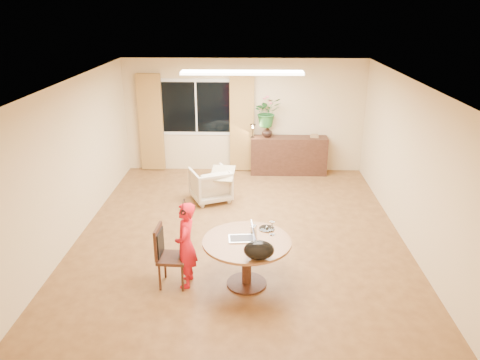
# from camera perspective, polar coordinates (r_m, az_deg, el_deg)

# --- Properties ---
(floor) EXTENTS (6.50, 6.50, 0.00)m
(floor) POSITION_cam_1_polar(r_m,az_deg,el_deg) (8.22, 0.03, -6.25)
(floor) COLOR brown
(floor) RESTS_ON ground
(ceiling) EXTENTS (6.50, 6.50, 0.00)m
(ceiling) POSITION_cam_1_polar(r_m,az_deg,el_deg) (7.41, 0.03, 11.96)
(ceiling) COLOR white
(ceiling) RESTS_ON wall_back
(wall_back) EXTENTS (5.50, 0.00, 5.50)m
(wall_back) POSITION_cam_1_polar(r_m,az_deg,el_deg) (10.85, 0.51, 7.81)
(wall_back) COLOR beige
(wall_back) RESTS_ON floor
(wall_left) EXTENTS (0.00, 6.50, 6.50)m
(wall_left) POSITION_cam_1_polar(r_m,az_deg,el_deg) (8.26, -19.42, 2.41)
(wall_left) COLOR beige
(wall_left) RESTS_ON floor
(wall_right) EXTENTS (0.00, 6.50, 6.50)m
(wall_right) POSITION_cam_1_polar(r_m,az_deg,el_deg) (8.12, 19.82, 2.06)
(wall_right) COLOR beige
(wall_right) RESTS_ON floor
(window) EXTENTS (1.70, 0.03, 1.30)m
(window) POSITION_cam_1_polar(r_m,az_deg,el_deg) (10.86, -5.36, 8.82)
(window) COLOR white
(window) RESTS_ON wall_back
(curtain_left) EXTENTS (0.55, 0.08, 2.25)m
(curtain_left) POSITION_cam_1_polar(r_m,az_deg,el_deg) (11.04, -10.80, 6.85)
(curtain_left) COLOR olive
(curtain_left) RESTS_ON wall_back
(curtain_right) EXTENTS (0.55, 0.08, 2.25)m
(curtain_right) POSITION_cam_1_polar(r_m,az_deg,el_deg) (10.79, 0.23, 6.89)
(curtain_right) COLOR olive
(curtain_right) RESTS_ON wall_back
(ceiling_panel) EXTENTS (2.20, 0.35, 0.05)m
(ceiling_panel) POSITION_cam_1_polar(r_m,az_deg,el_deg) (8.60, 0.26, 12.96)
(ceiling_panel) COLOR white
(ceiling_panel) RESTS_ON ceiling
(dining_table) EXTENTS (1.23, 1.23, 0.70)m
(dining_table) POSITION_cam_1_polar(r_m,az_deg,el_deg) (6.51, 0.84, -8.53)
(dining_table) COLOR brown
(dining_table) RESTS_ON floor
(dining_chair) EXTENTS (0.45, 0.41, 0.90)m
(dining_chair) POSITION_cam_1_polar(r_m,az_deg,el_deg) (6.63, -8.21, -9.19)
(dining_chair) COLOR black
(dining_chair) RESTS_ON floor
(child) EXTENTS (0.46, 0.31, 1.24)m
(child) POSITION_cam_1_polar(r_m,az_deg,el_deg) (6.53, -6.63, -7.87)
(child) COLOR red
(child) RESTS_ON floor
(laptop) EXTENTS (0.40, 0.29, 0.25)m
(laptop) POSITION_cam_1_polar(r_m,az_deg,el_deg) (6.42, 0.19, -6.23)
(laptop) COLOR #B7B7BC
(laptop) RESTS_ON dining_table
(tumbler) EXTENTS (0.10, 0.10, 0.12)m
(tumbler) POSITION_cam_1_polar(r_m,az_deg,el_deg) (6.61, 1.67, -6.03)
(tumbler) COLOR white
(tumbler) RESTS_ON dining_table
(wine_glass) EXTENTS (0.09, 0.09, 0.21)m
(wine_glass) POSITION_cam_1_polar(r_m,az_deg,el_deg) (6.56, 3.95, -5.86)
(wine_glass) COLOR white
(wine_glass) RESTS_ON dining_table
(pot_lid) EXTENTS (0.28, 0.28, 0.04)m
(pot_lid) POSITION_cam_1_polar(r_m,az_deg,el_deg) (6.74, 3.28, -5.87)
(pot_lid) COLOR white
(pot_lid) RESTS_ON dining_table
(handbag) EXTENTS (0.42, 0.27, 0.26)m
(handbag) POSITION_cam_1_polar(r_m,az_deg,el_deg) (5.94, 2.32, -8.55)
(handbag) COLOR black
(handbag) RESTS_ON dining_table
(armchair) EXTENTS (0.95, 0.96, 0.67)m
(armchair) POSITION_cam_1_polar(r_m,az_deg,el_deg) (9.36, -3.63, -0.56)
(armchair) COLOR beige
(armchair) RESTS_ON floor
(throw) EXTENTS (0.50, 0.59, 0.03)m
(throw) POSITION_cam_1_polar(r_m,az_deg,el_deg) (9.14, -2.14, 1.26)
(throw) COLOR beige
(throw) RESTS_ON armchair
(sideboard) EXTENTS (1.74, 0.43, 0.87)m
(sideboard) POSITION_cam_1_polar(r_m,az_deg,el_deg) (10.88, 5.95, 3.01)
(sideboard) COLOR black
(sideboard) RESTS_ON floor
(vase) EXTENTS (0.24, 0.24, 0.25)m
(vase) POSITION_cam_1_polar(r_m,az_deg,el_deg) (10.69, 3.34, 5.90)
(vase) COLOR black
(vase) RESTS_ON sideboard
(bouquet) EXTENTS (0.71, 0.66, 0.66)m
(bouquet) POSITION_cam_1_polar(r_m,az_deg,el_deg) (10.58, 3.32, 8.28)
(bouquet) COLOR #235E26
(bouquet) RESTS_ON vase
(book_stack) EXTENTS (0.19, 0.14, 0.08)m
(book_stack) POSITION_cam_1_polar(r_m,az_deg,el_deg) (10.80, 9.06, 5.35)
(book_stack) COLOR brown
(book_stack) RESTS_ON sideboard
(desk_lamp) EXTENTS (0.17, 0.17, 0.32)m
(desk_lamp) POSITION_cam_1_polar(r_m,az_deg,el_deg) (10.63, 1.55, 6.04)
(desk_lamp) COLOR black
(desk_lamp) RESTS_ON sideboard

